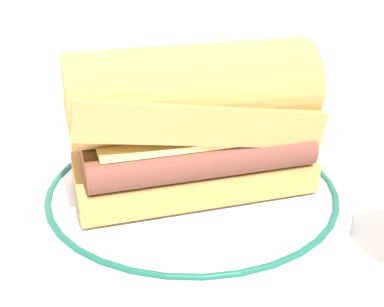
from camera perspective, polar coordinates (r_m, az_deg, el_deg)
ground_plane at (r=0.42m, az=-1.94°, el=-7.74°), size 1.50×1.50×0.00m
plate at (r=0.44m, az=0.00°, el=-4.38°), size 0.28×0.28×0.01m
sausage_sandwich at (r=0.41m, az=0.00°, el=3.94°), size 0.21×0.13×0.12m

